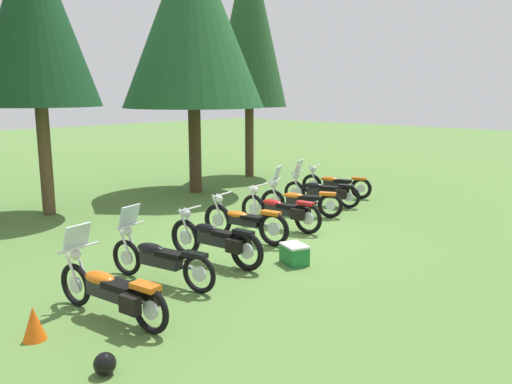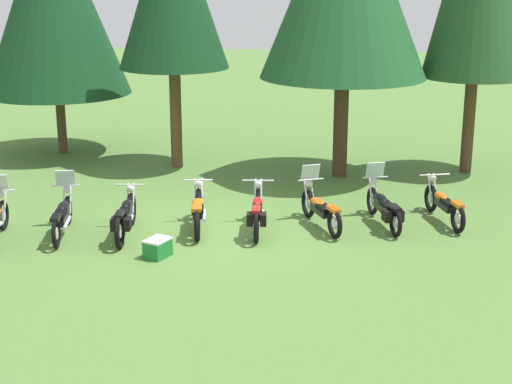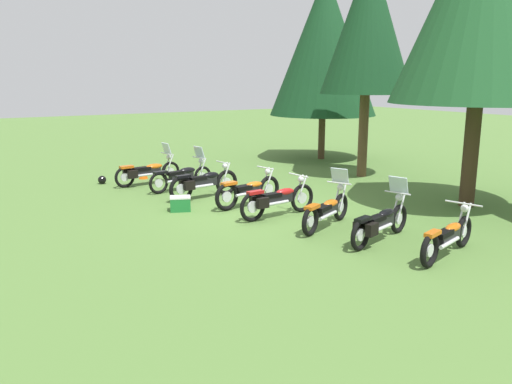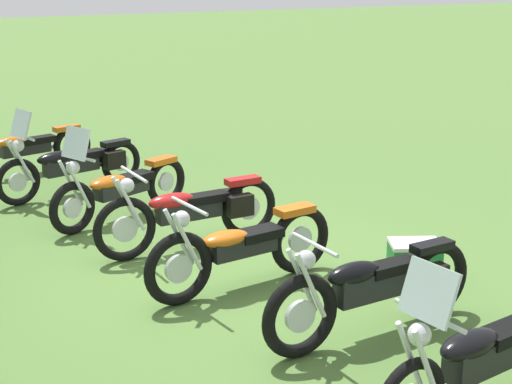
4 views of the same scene
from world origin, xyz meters
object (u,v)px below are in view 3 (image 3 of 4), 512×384
at_px(motorcycle_6, 380,222).
at_px(motorcycle_7, 448,236).
at_px(motorcycle_2, 203,183).
at_px(motorcycle_4, 277,199).
at_px(pine_tree_0, 324,45).
at_px(motorcycle_5, 327,209).
at_px(motorcycle_1, 182,175).
at_px(traffic_cone, 143,172).
at_px(picnic_cooler, 180,204).
at_px(dropped_helmet, 102,180).
at_px(motorcycle_0, 147,171).
at_px(pine_tree_1, 368,23).
at_px(motorcycle_3, 249,190).

distance_m(motorcycle_6, motorcycle_7, 1.49).
bearing_deg(motorcycle_2, motorcycle_4, -82.51).
relative_size(motorcycle_6, pine_tree_0, 0.29).
distance_m(motorcycle_2, motorcycle_5, 4.47).
distance_m(motorcycle_1, motorcycle_4, 4.39).
bearing_deg(motorcycle_4, traffic_cone, 94.94).
relative_size(picnic_cooler, dropped_helmet, 2.38).
height_order(motorcycle_6, picnic_cooler, motorcycle_6).
bearing_deg(motorcycle_4, motorcycle_1, 94.84).
height_order(motorcycle_0, motorcycle_4, motorcycle_0).
bearing_deg(motorcycle_2, pine_tree_1, -4.13).
bearing_deg(pine_tree_1, dropped_helmet, -112.21).
bearing_deg(motorcycle_4, pine_tree_0, 40.08).
height_order(motorcycle_6, traffic_cone, motorcycle_6).
xyz_separation_m(motorcycle_1, dropped_helmet, (-2.31, -1.96, -0.33)).
xyz_separation_m(traffic_cone, dropped_helmet, (0.17, -1.50, -0.10)).
xyz_separation_m(motorcycle_0, pine_tree_1, (2.55, 7.23, 4.88)).
bearing_deg(motorcycle_6, motorcycle_3, 84.36).
height_order(pine_tree_0, traffic_cone, pine_tree_0).
xyz_separation_m(motorcycle_1, traffic_cone, (-2.48, -0.46, -0.23)).
distance_m(motorcycle_1, traffic_cone, 2.53).
bearing_deg(picnic_cooler, motorcycle_7, 27.15).
distance_m(motorcycle_1, picnic_cooler, 2.70).
xyz_separation_m(motorcycle_7, dropped_helmet, (-10.92, -4.01, -0.28)).
bearing_deg(motorcycle_0, motorcycle_4, -82.99).
distance_m(pine_tree_0, pine_tree_1, 4.30).
xyz_separation_m(motorcycle_0, motorcycle_7, (10.00, 2.73, -0.05)).
bearing_deg(dropped_helmet, motorcycle_1, 40.36).
height_order(motorcycle_1, motorcycle_7, motorcycle_1).
bearing_deg(motorcycle_4, motorcycle_6, -79.94).
distance_m(motorcycle_2, dropped_helmet, 4.27).
distance_m(motorcycle_2, motorcycle_6, 5.96).
distance_m(motorcycle_5, pine_tree_1, 8.53).
bearing_deg(pine_tree_0, pine_tree_1, -18.06).
relative_size(motorcycle_1, picnic_cooler, 3.53).
height_order(motorcycle_1, picnic_cooler, motorcycle_1).
distance_m(motorcycle_1, motorcycle_3, 3.05).
bearing_deg(dropped_helmet, motorcycle_6, 20.42).
height_order(picnic_cooler, traffic_cone, traffic_cone).
bearing_deg(motorcycle_7, pine_tree_0, 46.67).
bearing_deg(motorcycle_7, motorcycle_4, 90.01).
xyz_separation_m(motorcycle_1, picnic_cooler, (2.45, -1.11, -0.27)).
xyz_separation_m(motorcycle_2, motorcycle_7, (7.18, 1.99, -0.05)).
xyz_separation_m(motorcycle_4, pine_tree_1, (-3.15, 5.77, 4.88)).
bearing_deg(motorcycle_2, picnic_cooler, -145.64).
bearing_deg(motorcycle_4, motorcycle_7, -78.91).
height_order(motorcycle_3, dropped_helmet, motorcycle_3).
xyz_separation_m(picnic_cooler, dropped_helmet, (-4.76, -0.85, -0.06)).
bearing_deg(motorcycle_5, picnic_cooler, 101.14).
distance_m(motorcycle_1, dropped_helmet, 3.05).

